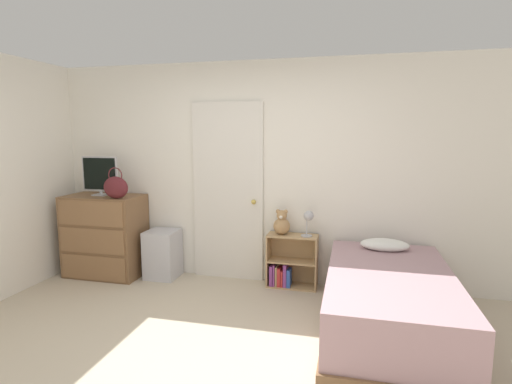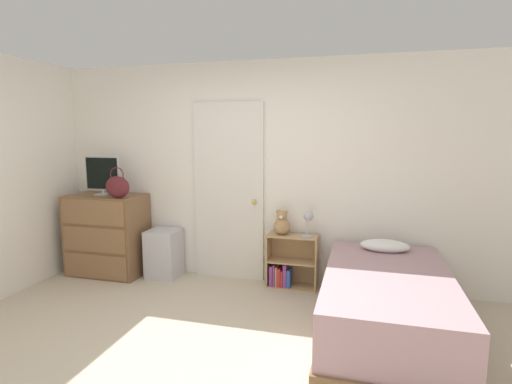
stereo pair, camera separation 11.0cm
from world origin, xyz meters
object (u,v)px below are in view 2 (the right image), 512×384
(dresser, at_px, (107,234))
(desk_lamp, at_px, (308,219))
(handbag, at_px, (117,187))
(bookshelf, at_px, (288,266))
(bed, at_px, (387,303))
(tv, at_px, (103,175))
(teddy_bear, at_px, (282,224))
(storage_bin, at_px, (164,253))

(dresser, xyz_separation_m, desk_lamp, (2.47, 0.10, 0.32))
(handbag, height_order, bookshelf, handbag)
(bookshelf, height_order, bed, bed)
(handbag, distance_m, desk_lamp, 2.22)
(tv, relative_size, handbag, 1.31)
(teddy_bear, distance_m, bed, 1.46)
(dresser, distance_m, desk_lamp, 2.49)
(dresser, bearing_deg, teddy_bear, 3.77)
(storage_bin, bearing_deg, bookshelf, 2.50)
(storage_bin, bearing_deg, desk_lamp, 0.72)
(desk_lamp, bearing_deg, teddy_bear, 172.78)
(dresser, height_order, handbag, handbag)
(dresser, distance_m, teddy_bear, 2.19)
(handbag, height_order, teddy_bear, handbag)
(storage_bin, distance_m, teddy_bear, 1.51)
(handbag, relative_size, teddy_bear, 1.26)
(dresser, relative_size, handbag, 2.74)
(handbag, distance_m, storage_bin, 0.97)
(dresser, bearing_deg, bed, -12.07)
(tv, height_order, bookshelf, tv)
(dresser, relative_size, teddy_bear, 3.47)
(storage_bin, relative_size, bed, 0.30)
(handbag, xyz_separation_m, teddy_bear, (1.88, 0.30, -0.40))
(storage_bin, bearing_deg, tv, -175.25)
(tv, distance_m, bed, 3.52)
(teddy_bear, bearing_deg, bookshelf, 4.58)
(tv, height_order, desk_lamp, tv)
(storage_bin, bearing_deg, teddy_bear, 2.39)
(dresser, xyz_separation_m, bookshelf, (2.25, 0.15, -0.25))
(bed, bearing_deg, teddy_bear, 142.61)
(bed, bearing_deg, storage_bin, 162.94)
(storage_bin, xyz_separation_m, teddy_bear, (1.45, 0.06, 0.44))
(bookshelf, bearing_deg, dresser, -176.20)
(handbag, bearing_deg, desk_lamp, 6.90)
(desk_lamp, bearing_deg, handbag, -173.10)
(handbag, relative_size, desk_lamp, 1.23)
(tv, distance_m, desk_lamp, 2.54)
(desk_lamp, bearing_deg, storage_bin, -179.28)
(tv, xyz_separation_m, storage_bin, (0.76, 0.06, -0.95))
(teddy_bear, bearing_deg, storage_bin, -177.61)
(storage_bin, xyz_separation_m, bed, (2.55, -0.78, -0.01))
(handbag, xyz_separation_m, desk_lamp, (2.19, 0.26, -0.31))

